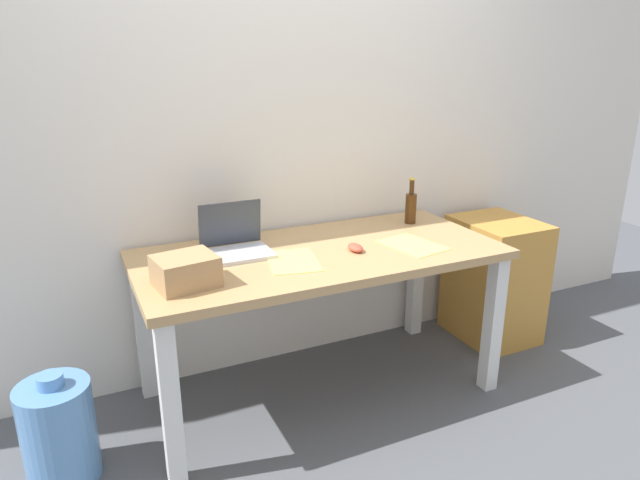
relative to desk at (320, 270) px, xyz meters
name	(u,v)px	position (x,y,z in m)	size (l,w,h in m)	color
ground_plane	(320,390)	(0.00, 0.00, -0.64)	(8.00, 8.00, 0.00)	#515459
back_wall	(282,117)	(0.00, 0.45, 0.66)	(5.20, 0.08, 2.60)	silver
desk	(320,270)	(0.00, 0.00, 0.00)	(1.67, 0.78, 0.74)	tan
laptop_left	(236,243)	(-0.36, 0.12, 0.14)	(0.29, 0.24, 0.22)	silver
beer_bottle	(411,207)	(0.62, 0.20, 0.19)	(0.06, 0.06, 0.24)	#47280F
computer_mouse	(355,248)	(0.14, -0.08, 0.11)	(0.06, 0.10, 0.03)	#D84C38
cardboard_box	(186,271)	(-0.65, -0.15, 0.16)	(0.23, 0.19, 0.12)	tan
paper_yellow_folder	(293,261)	(-0.17, -0.08, 0.10)	(0.21, 0.30, 0.00)	#F4E06B
paper_sheet_front_right	(412,245)	(0.42, -0.12, 0.10)	(0.21, 0.30, 0.00)	#F4E06B
water_cooler_jug	(59,432)	(-1.17, -0.12, -0.43)	(0.28, 0.28, 0.46)	#598CC6
filing_cabinet	(494,279)	(1.17, 0.11, -0.29)	(0.40, 0.48, 0.71)	#C68938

